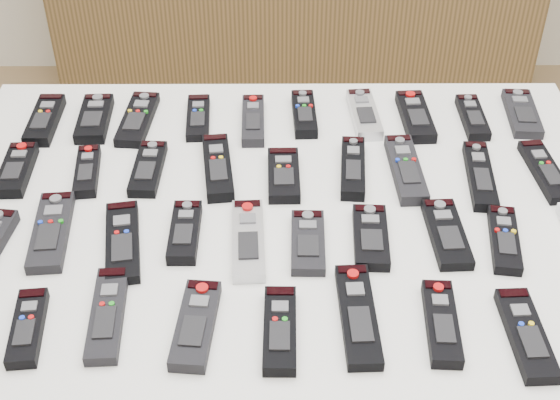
{
  "coord_description": "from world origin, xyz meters",
  "views": [
    {
      "loc": [
        -0.08,
        -0.99,
        1.69
      ],
      "look_at": [
        -0.08,
        0.1,
        0.8
      ],
      "focal_mm": 50.0,
      "sensor_mm": 36.0,
      "label": 1
    }
  ],
  "objects_px": {
    "remote_10": "(17,170)",
    "remote_27": "(504,240)",
    "remote_6": "(364,114)",
    "remote_15": "(353,168)",
    "remote_8": "(473,117)",
    "remote_26": "(447,234)",
    "remote_4": "(253,120)",
    "table": "(280,232)",
    "remote_20": "(51,231)",
    "remote_0": "(45,120)",
    "remote_34": "(358,315)",
    "remote_30": "(28,327)",
    "remote_18": "(545,171)",
    "remote_31": "(107,314)",
    "remote_23": "(248,240)",
    "remote_16": "(406,169)",
    "remote_22": "(185,232)",
    "remote_5": "(304,114)",
    "remote_13": "(218,167)",
    "remote_2": "(138,119)",
    "remote_35": "(442,323)",
    "remote_7": "(415,117)",
    "remote_12": "(148,169)",
    "remote_14": "(284,175)",
    "remote_24": "(308,242)",
    "remote_25": "(371,237)",
    "remote_21": "(123,242)",
    "remote_17": "(480,176)",
    "remote_3": "(198,118)",
    "remote_11": "(87,171)",
    "remote_36": "(526,334)",
    "remote_32": "(196,325)",
    "remote_1": "(94,119)",
    "remote_33": "(280,330)"
  },
  "relations": [
    {
      "from": "remote_16",
      "to": "remote_15",
      "type": "bearing_deg",
      "value": 174.97
    },
    {
      "from": "remote_10",
      "to": "remote_36",
      "type": "xyz_separation_m",
      "value": [
        0.87,
        -0.41,
        -0.0
      ]
    },
    {
      "from": "table",
      "to": "remote_20",
      "type": "relative_size",
      "value": 6.43
    },
    {
      "from": "remote_0",
      "to": "remote_34",
      "type": "xyz_separation_m",
      "value": [
        0.61,
        -0.55,
        -0.0
      ]
    },
    {
      "from": "remote_8",
      "to": "remote_26",
      "type": "relative_size",
      "value": 0.9
    },
    {
      "from": "remote_0",
      "to": "remote_26",
      "type": "relative_size",
      "value": 1.0
    },
    {
      "from": "remote_0",
      "to": "remote_33",
      "type": "relative_size",
      "value": 1.03
    },
    {
      "from": "remote_2",
      "to": "remote_14",
      "type": "relative_size",
      "value": 1.23
    },
    {
      "from": "remote_12",
      "to": "remote_31",
      "type": "bearing_deg",
      "value": -90.15
    },
    {
      "from": "remote_5",
      "to": "remote_13",
      "type": "distance_m",
      "value": 0.25
    },
    {
      "from": "remote_32",
      "to": "remote_17",
      "type": "bearing_deg",
      "value": 41.29
    },
    {
      "from": "remote_13",
      "to": "remote_22",
      "type": "height_order",
      "value": "same"
    },
    {
      "from": "remote_2",
      "to": "remote_35",
      "type": "relative_size",
      "value": 1.13
    },
    {
      "from": "remote_4",
      "to": "remote_15",
      "type": "xyz_separation_m",
      "value": [
        0.2,
        -0.17,
        0.0
      ]
    },
    {
      "from": "remote_2",
      "to": "remote_21",
      "type": "distance_m",
      "value": 0.38
    },
    {
      "from": "table",
      "to": "remote_11",
      "type": "distance_m",
      "value": 0.39
    },
    {
      "from": "remote_30",
      "to": "remote_18",
      "type": "bearing_deg",
      "value": 18.21
    },
    {
      "from": "remote_32",
      "to": "remote_34",
      "type": "xyz_separation_m",
      "value": [
        0.25,
        0.02,
        -0.0
      ]
    },
    {
      "from": "remote_0",
      "to": "remote_6",
      "type": "height_order",
      "value": "same"
    },
    {
      "from": "remote_7",
      "to": "remote_17",
      "type": "height_order",
      "value": "remote_7"
    },
    {
      "from": "remote_15",
      "to": "remote_34",
      "type": "bearing_deg",
      "value": -88.63
    },
    {
      "from": "remote_6",
      "to": "remote_15",
      "type": "xyz_separation_m",
      "value": [
        -0.04,
        -0.19,
        0.0
      ]
    },
    {
      "from": "remote_24",
      "to": "remote_30",
      "type": "relative_size",
      "value": 1.02
    },
    {
      "from": "remote_11",
      "to": "remote_13",
      "type": "relative_size",
      "value": 0.76
    },
    {
      "from": "remote_10",
      "to": "remote_30",
      "type": "bearing_deg",
      "value": -75.06
    },
    {
      "from": "remote_16",
      "to": "remote_22",
      "type": "xyz_separation_m",
      "value": [
        -0.41,
        -0.18,
        0.0
      ]
    },
    {
      "from": "remote_0",
      "to": "remote_34",
      "type": "height_order",
      "value": "remote_0"
    },
    {
      "from": "remote_31",
      "to": "remote_13",
      "type": "bearing_deg",
      "value": 65.31
    },
    {
      "from": "remote_13",
      "to": "remote_25",
      "type": "distance_m",
      "value": 0.34
    },
    {
      "from": "remote_0",
      "to": "remote_1",
      "type": "height_order",
      "value": "same"
    },
    {
      "from": "remote_12",
      "to": "remote_6",
      "type": "bearing_deg",
      "value": 25.48
    },
    {
      "from": "remote_11",
      "to": "remote_6",
      "type": "bearing_deg",
      "value": 13.39
    },
    {
      "from": "remote_5",
      "to": "remote_18",
      "type": "distance_m",
      "value": 0.5
    },
    {
      "from": "remote_17",
      "to": "remote_2",
      "type": "bearing_deg",
      "value": 168.22
    },
    {
      "from": "remote_10",
      "to": "remote_27",
      "type": "xyz_separation_m",
      "value": [
        0.89,
        -0.2,
        -0.0
      ]
    },
    {
      "from": "remote_11",
      "to": "remote_31",
      "type": "relative_size",
      "value": 0.77
    },
    {
      "from": "remote_8",
      "to": "remote_14",
      "type": "relative_size",
      "value": 1.0
    },
    {
      "from": "remote_25",
      "to": "remote_30",
      "type": "relative_size",
      "value": 1.03
    },
    {
      "from": "remote_0",
      "to": "remote_31",
      "type": "distance_m",
      "value": 0.59
    },
    {
      "from": "remote_5",
      "to": "remote_13",
      "type": "relative_size",
      "value": 0.82
    },
    {
      "from": "remote_30",
      "to": "remote_33",
      "type": "height_order",
      "value": "remote_33"
    },
    {
      "from": "remote_7",
      "to": "remote_18",
      "type": "relative_size",
      "value": 0.94
    },
    {
      "from": "remote_35",
      "to": "remote_2",
      "type": "bearing_deg",
      "value": 136.73
    },
    {
      "from": "remote_6",
      "to": "remote_3",
      "type": "bearing_deg",
      "value": 177.0
    },
    {
      "from": "remote_31",
      "to": "remote_23",
      "type": "bearing_deg",
      "value": 35.64
    },
    {
      "from": "remote_13",
      "to": "remote_24",
      "type": "relative_size",
      "value": 1.27
    },
    {
      "from": "remote_32",
      "to": "remote_6",
      "type": "bearing_deg",
      "value": 67.31
    },
    {
      "from": "remote_17",
      "to": "remote_23",
      "type": "bearing_deg",
      "value": -153.13
    },
    {
      "from": "remote_3",
      "to": "remote_25",
      "type": "height_order",
      "value": "remote_25"
    },
    {
      "from": "remote_30",
      "to": "remote_1",
      "type": "bearing_deg",
      "value": 84.77
    }
  ]
}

